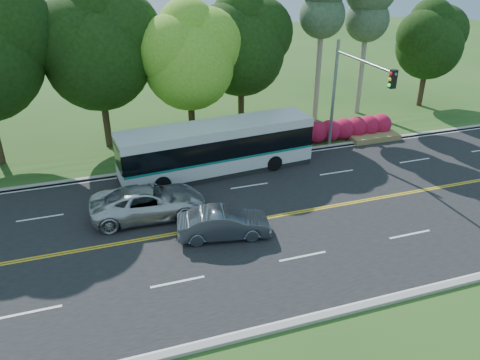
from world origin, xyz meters
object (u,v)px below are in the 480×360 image
object	(u,v)px
traffic_signal	(351,85)
transit_bus	(217,149)
suv	(149,202)
sedan	(224,223)

from	to	relation	value
traffic_signal	transit_bus	world-z (taller)	traffic_signal
traffic_signal	transit_bus	distance (m)	8.82
transit_bus	suv	world-z (taller)	transit_bus
transit_bus	suv	size ratio (longest dim) A/B	2.06
transit_bus	sedan	distance (m)	6.94
sedan	traffic_signal	bearing A→B (deg)	-47.37
transit_bus	traffic_signal	bearing A→B (deg)	-7.98
traffic_signal	sedan	world-z (taller)	traffic_signal
suv	sedan	bearing A→B (deg)	-132.03
sedan	transit_bus	bearing A→B (deg)	-3.43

